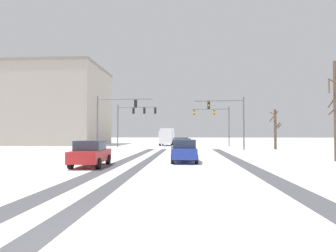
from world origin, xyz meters
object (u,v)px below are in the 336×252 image
car_blue_third (184,151)px  car_red_fourth (91,153)px  traffic_signal_near_left (113,113)px  traffic_signal_far_right (216,118)px  bare_tree_sidewalk_mid (335,109)px  box_truck_delivery (167,136)px  office_building_far_left_block (47,106)px  car_white_lead (182,144)px  traffic_signal_far_left (134,116)px  car_grey_second (182,147)px  bare_tree_sidewalk_far (275,128)px  traffic_signal_near_right (230,114)px

car_blue_third → car_red_fourth: 6.63m
traffic_signal_near_left → traffic_signal_far_right: bearing=46.2°
car_blue_third → bare_tree_sidewalk_mid: (11.19, 1.26, 3.08)m
box_truck_delivery → office_building_far_left_block: bearing=173.8°
car_red_fourth → car_white_lead: bearing=70.8°
car_red_fourth → bare_tree_sidewalk_mid: (17.01, 4.43, 3.08)m
traffic_signal_far_left → box_truck_delivery: traffic_signal_far_left is taller
traffic_signal_far_right → car_blue_third: size_ratio=1.58×
car_grey_second → bare_tree_sidewalk_mid: bearing=-21.3°
car_grey_second → car_blue_third: same height
car_red_fourth → bare_tree_sidewalk_far: bare_tree_sidewalk_far is taller
car_white_lead → box_truck_delivery: (-2.87, 17.41, 0.82)m
office_building_far_left_block → car_white_lead: bearing=-37.3°
traffic_signal_far_left → car_grey_second: size_ratio=1.56×
car_grey_second → box_truck_delivery: (-3.07, 24.01, 0.82)m
traffic_signal_far_left → car_white_lead: traffic_signal_far_left is taller
traffic_signal_near_right → bare_tree_sidewalk_mid: size_ratio=0.87×
traffic_signal_near_left → car_blue_third: 15.36m
car_red_fourth → traffic_signal_far_left: bearing=94.7°
traffic_signal_near_right → office_building_far_left_block: 36.74m
car_grey_second → bare_tree_sidewalk_far: size_ratio=0.79×
car_grey_second → car_blue_third: (0.23, -5.72, 0.00)m
bare_tree_sidewalk_mid → car_grey_second: bearing=158.7°
office_building_far_left_block → car_red_fourth: bearing=-59.6°
car_grey_second → office_building_far_left_block: (-26.34, 26.54, 6.57)m
car_white_lead → car_red_fourth: (-5.39, -15.50, 0.00)m
car_blue_third → traffic_signal_far_right: bearing=79.3°
traffic_signal_near_right → car_white_lead: size_ratio=1.58×
bare_tree_sidewalk_far → car_red_fourth: bearing=-130.2°
traffic_signal_far_right → box_truck_delivery: 9.45m
traffic_signal_near_left → bare_tree_sidewalk_far: 21.14m
bare_tree_sidewalk_mid → bare_tree_sidewalk_far: bare_tree_sidewalk_mid is taller
car_red_fourth → bare_tree_sidewalk_mid: bearing=14.6°
traffic_signal_near_left → bare_tree_sidewalk_far: size_ratio=1.26×
box_truck_delivery → car_white_lead: bearing=-80.6°
box_truck_delivery → car_red_fourth: bearing=-94.4°
traffic_signal_far_right → traffic_signal_near_left: 19.50m
car_grey_second → office_building_far_left_block: bearing=134.8°
car_blue_third → box_truck_delivery: bearing=96.3°
box_truck_delivery → office_building_far_left_block: 24.11m
car_grey_second → bare_tree_sidewalk_far: (12.08, 12.00, 1.97)m
bare_tree_sidewalk_mid → bare_tree_sidewalk_far: (0.66, 16.46, -1.11)m
traffic_signal_near_left → bare_tree_sidewalk_far: traffic_signal_near_left is taller
traffic_signal_near_left → bare_tree_sidewalk_mid: bare_tree_sidewalk_mid is taller
car_white_lead → bare_tree_sidewalk_far: size_ratio=0.78×
traffic_signal_near_left → car_red_fourth: (2.69, -15.43, -3.65)m
traffic_signal_far_right → office_building_far_left_block: office_building_far_left_block is taller
traffic_signal_far_left → car_grey_second: bearing=-65.1°
box_truck_delivery → bare_tree_sidewalk_far: bearing=-38.4°
car_blue_third → bare_tree_sidewalk_far: size_ratio=0.78×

